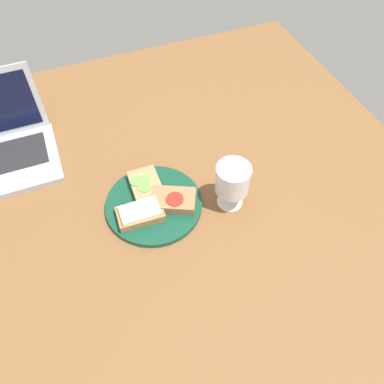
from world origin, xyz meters
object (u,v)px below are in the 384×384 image
(sandwich_with_cucumber, at_px, (146,185))
(wine_glass, at_px, (232,181))
(sandwich_with_tomato, at_px, (174,201))
(sandwich_with_cheese, at_px, (140,213))
(plate, at_px, (154,204))

(sandwich_with_cucumber, distance_m, wine_glass, 0.22)
(sandwich_with_tomato, height_order, sandwich_with_cheese, same)
(sandwich_with_tomato, distance_m, sandwich_with_cheese, 0.09)
(sandwich_with_cucumber, bearing_deg, plate, -85.04)
(sandwich_with_tomato, relative_size, sandwich_with_cucumber, 1.24)
(wine_glass, bearing_deg, sandwich_with_cucumber, 149.67)
(sandwich_with_cucumber, bearing_deg, sandwich_with_tomato, -55.45)
(sandwich_with_tomato, distance_m, wine_glass, 0.15)
(plate, distance_m, wine_glass, 0.21)
(sandwich_with_tomato, bearing_deg, sandwich_with_cucumber, 124.55)
(sandwich_with_cheese, height_order, wine_glass, wine_glass)
(sandwich_with_cheese, relative_size, wine_glass, 0.87)
(sandwich_with_cheese, xyz_separation_m, wine_glass, (0.22, -0.03, 0.06))
(sandwich_with_cheese, bearing_deg, sandwich_with_tomato, 4.20)
(sandwich_with_tomato, xyz_separation_m, sandwich_with_cheese, (-0.09, -0.01, 0.00))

